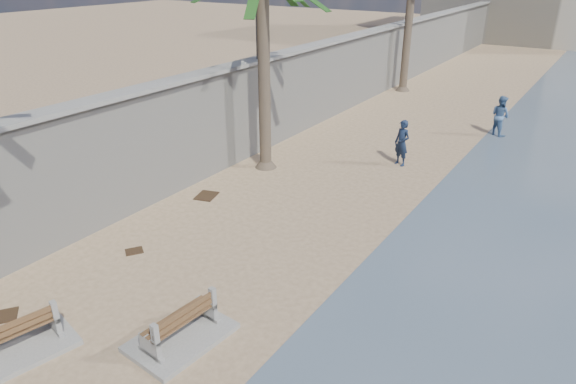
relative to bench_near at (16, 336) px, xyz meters
The scene contains 9 objects.
seawall 20.24m from the bench_near, 98.47° to the left, with size 0.45×70.00×3.50m, color gray.
wall_cap 20.44m from the bench_near, 98.47° to the left, with size 0.80×70.00×0.12m, color gray.
bench_near is the anchor object (origin of this frame).
bench_far 3.12m from the bench_near, 39.24° to the left, with size 1.55×2.13×0.84m.
person_a 13.76m from the bench_near, 79.79° to the left, with size 0.71×0.48×1.96m, color #142039.
person_b 19.81m from the bench_near, 76.48° to the left, with size 0.92×0.71×1.91m, color #476894.
debris_b 1.41m from the bench_near, 163.72° to the left, with size 0.62×0.50×0.03m, color #382616.
debris_c 7.67m from the bench_near, 103.22° to the left, with size 0.75×0.60×0.03m, color #382616.
debris_d 3.95m from the bench_near, 105.17° to the left, with size 0.44×0.35×0.03m, color #382616.
Camera 1 is at (6.47, -3.67, 6.99)m, focal length 32.00 mm.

